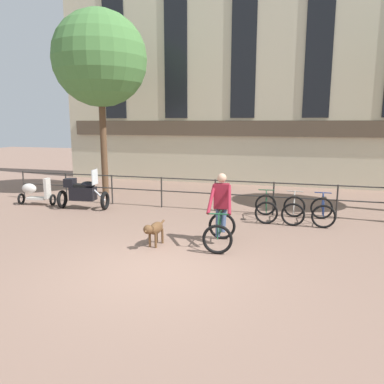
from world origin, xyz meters
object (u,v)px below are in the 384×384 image
parked_bicycle_mid_left (294,210)px  parked_scooter (35,192)px  dog (154,229)px  parked_motorcycle (83,193)px  parked_bicycle_mid_right (323,211)px  cyclist_with_bike (221,213)px  parked_bicycle_near_lamp (266,208)px

parked_bicycle_mid_left → parked_scooter: (-8.80, -0.22, 0.10)m
dog → parked_motorcycle: parked_motorcycle is taller
parked_bicycle_mid_right → parked_scooter: size_ratio=0.84×
parked_bicycle_mid_right → parked_scooter: 9.61m
dog → parked_bicycle_mid_left: bearing=51.4°
parked_motorcycle → parked_bicycle_mid_left: size_ratio=1.53×
cyclist_with_bike → parked_scooter: (-7.16, 2.44, -0.30)m
parked_bicycle_mid_right → cyclist_with_bike: bearing=47.4°
dog → parked_scooter: 6.44m
parked_motorcycle → parked_bicycle_mid_left: parked_motorcycle is taller
cyclist_with_bike → dog: (-1.46, -0.57, -0.35)m
cyclist_with_bike → parked_motorcycle: size_ratio=0.99×
cyclist_with_bike → parked_bicycle_near_lamp: 2.82m
dog → parked_bicycle_mid_right: (3.91, 3.23, -0.06)m
parked_bicycle_mid_right → parked_scooter: parked_scooter is taller
dog → parked_bicycle_near_lamp: size_ratio=0.85×
parked_bicycle_near_lamp → parked_bicycle_mid_left: size_ratio=1.05×
cyclist_with_bike → parked_bicycle_mid_right: (2.45, 2.66, -0.41)m
cyclist_with_bike → dog: bearing=-165.1°
cyclist_with_bike → dog: 1.61m
dog → parked_bicycle_mid_left: (3.11, 3.23, -0.06)m
parked_bicycle_near_lamp → parked_scooter: 8.00m
parked_bicycle_near_lamp → parked_bicycle_mid_left: bearing=173.8°
parked_motorcycle → parked_bicycle_mid_right: bearing=-95.2°
parked_bicycle_mid_left → parked_scooter: parked_scooter is taller
dog → parked_bicycle_mid_right: bearing=44.8°
dog → parked_scooter: parked_scooter is taller
dog → parked_motorcycle: size_ratio=0.58×
cyclist_with_bike → parked_scooter: size_ratio=1.28×
parked_motorcycle → parked_bicycle_near_lamp: size_ratio=1.46×
parked_bicycle_near_lamp → parked_bicycle_mid_right: same height
cyclist_with_bike → dog: size_ratio=1.71×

